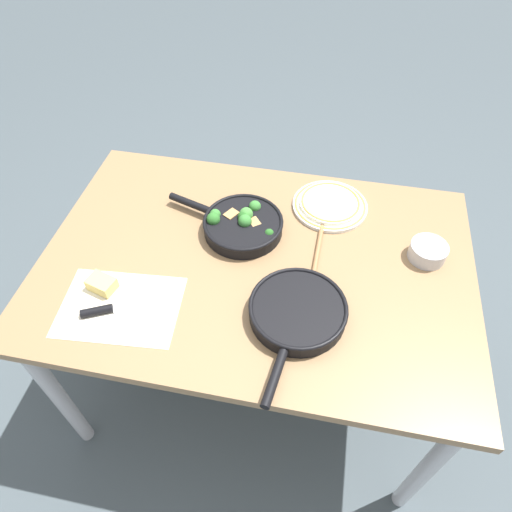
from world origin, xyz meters
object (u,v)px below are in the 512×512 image
(wooden_spoon, at_px, (313,275))
(grater_knife, at_px, (116,308))
(skillet_eggs, at_px, (297,312))
(dinner_plate_stack, at_px, (330,204))
(prep_bowl_steel, at_px, (428,252))
(cheese_block, at_px, (102,284))
(skillet_broccoli, at_px, (241,224))

(wooden_spoon, height_order, grater_knife, grater_knife)
(skillet_eggs, relative_size, dinner_plate_stack, 1.68)
(skillet_eggs, distance_m, grater_knife, 0.50)
(skillet_eggs, xyz_separation_m, dinner_plate_stack, (-0.05, -0.45, -0.01))
(grater_knife, distance_m, prep_bowl_steel, 0.92)
(dinner_plate_stack, distance_m, prep_bowl_steel, 0.35)
(skillet_eggs, relative_size, cheese_block, 4.71)
(skillet_broccoli, height_order, cheese_block, skillet_broccoli)
(wooden_spoon, relative_size, grater_knife, 1.59)
(skillet_broccoli, xyz_separation_m, prep_bowl_steel, (-0.57, 0.01, -0.00))
(cheese_block, xyz_separation_m, prep_bowl_steel, (-0.91, -0.30, 0.01))
(cheese_block, distance_m, prep_bowl_steel, 0.96)
(skillet_eggs, distance_m, prep_bowl_steel, 0.46)
(wooden_spoon, height_order, dinner_plate_stack, dinner_plate_stack)
(cheese_block, height_order, dinner_plate_stack, cheese_block)
(skillet_eggs, bearing_deg, grater_knife, -73.71)
(cheese_block, bearing_deg, grater_knife, 136.64)
(skillet_eggs, height_order, wooden_spoon, skillet_eggs)
(grater_knife, xyz_separation_m, prep_bowl_steel, (-0.85, -0.36, 0.02))
(wooden_spoon, xyz_separation_m, grater_knife, (0.52, 0.22, 0.00))
(grater_knife, distance_m, cheese_block, 0.09)
(skillet_eggs, relative_size, wooden_spoon, 1.05)
(skillet_broccoli, distance_m, dinner_plate_stack, 0.31)
(grater_knife, bearing_deg, skillet_broccoli, 27.71)
(skillet_eggs, bearing_deg, wooden_spoon, 176.88)
(skillet_eggs, height_order, grater_knife, skillet_eggs)
(grater_knife, xyz_separation_m, dinner_plate_stack, (-0.54, -0.53, 0.00))
(skillet_eggs, distance_m, wooden_spoon, 0.15)
(skillet_broccoli, bearing_deg, prep_bowl_steel, -162.92)
(grater_knife, relative_size, dinner_plate_stack, 1.01)
(dinner_plate_stack, bearing_deg, cheese_block, 37.52)
(cheese_block, bearing_deg, dinner_plate_stack, -142.48)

